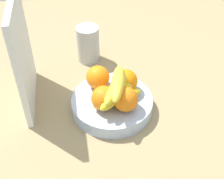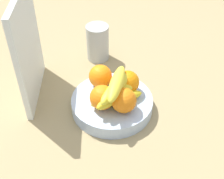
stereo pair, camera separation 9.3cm
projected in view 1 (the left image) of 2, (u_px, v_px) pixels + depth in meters
ground_plane at (111, 120)px, 100.93cm from camera, size 180.00×140.00×3.00cm
fruit_bowl at (112, 104)px, 101.23cm from camera, size 26.64×26.64×4.53cm
orange_front_left at (98, 77)px, 101.84cm from camera, size 7.83×7.83×7.83cm
orange_front_right at (104, 97)px, 94.50cm from camera, size 7.83×7.83×7.83cm
orange_center at (126, 99)px, 93.81cm from camera, size 7.83×7.83×7.83cm
orange_back_left at (126, 81)px, 100.34cm from camera, size 7.83×7.83×7.83cm
banana_bunch at (117, 91)px, 94.63cm from camera, size 17.73×17.29×10.60cm
cutting_board at (23, 55)px, 94.78cm from camera, size 28.06×3.38×36.00cm
thermos_tumbler at (88, 44)px, 119.32cm from camera, size 8.79×8.79×14.28cm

